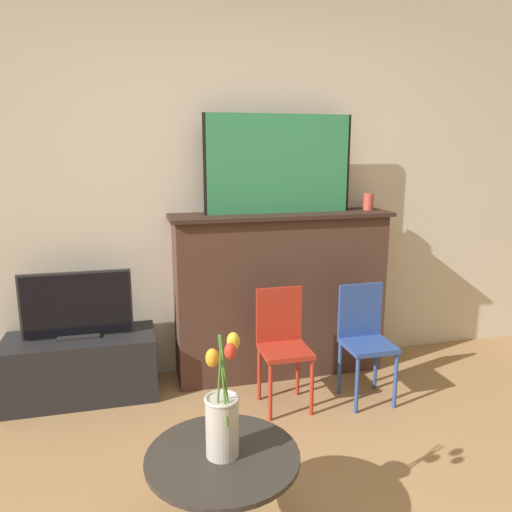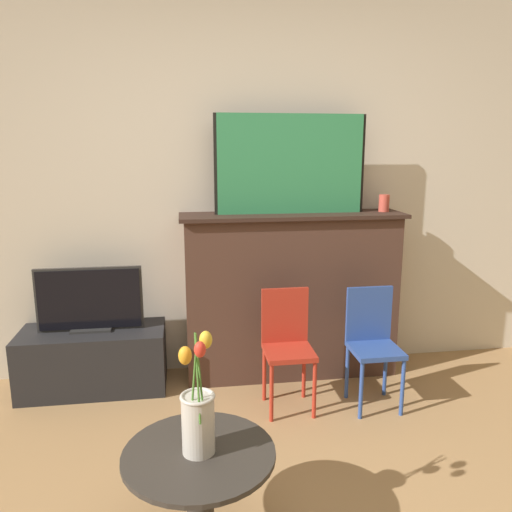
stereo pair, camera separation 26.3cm
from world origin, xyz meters
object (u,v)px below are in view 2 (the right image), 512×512
at_px(chair_blue, 372,339).
at_px(vase_tulips, 198,416).
at_px(painting, 291,164).
at_px(chair_red, 287,341).
at_px(tv_monitor, 90,300).

relative_size(chair_blue, vase_tulips, 1.43).
bearing_deg(painting, chair_blue, -50.32).
bearing_deg(chair_red, chair_blue, -5.15).
relative_size(tv_monitor, vase_tulips, 1.31).
height_order(painting, tv_monitor, painting).
bearing_deg(painting, tv_monitor, -177.54).
bearing_deg(tv_monitor, painting, 2.46).
height_order(chair_red, vase_tulips, vase_tulips).
xyz_separation_m(tv_monitor, chair_red, (1.21, -0.40, -0.19)).
height_order(painting, chair_blue, painting).
relative_size(painting, tv_monitor, 1.50).
height_order(tv_monitor, chair_blue, tv_monitor).
bearing_deg(painting, chair_red, -103.03).
distance_m(painting, chair_red, 1.14).
bearing_deg(chair_blue, tv_monitor, 165.55).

